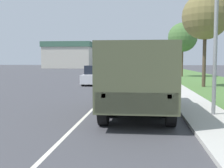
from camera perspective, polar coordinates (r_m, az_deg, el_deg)
ground_plane at (r=40.51m, az=3.08°, el=1.81°), size 180.00×180.00×0.00m
lane_centre_stripe at (r=40.51m, az=3.08°, el=1.82°), size 0.12×120.00×0.00m
sidewalk_right at (r=40.52m, az=9.45°, el=1.84°), size 1.80×120.00×0.12m
grass_strip_right at (r=41.02m, az=15.60°, el=1.70°), size 7.00×120.00×0.02m
military_truck at (r=11.02m, az=5.27°, el=1.76°), size 2.44×6.75×2.66m
car_nearest_ahead at (r=24.58m, az=-3.49°, el=1.62°), size 1.79×4.13×1.67m
car_second_ahead at (r=34.22m, az=5.50°, el=2.53°), size 1.77×4.85×1.71m
lamp_post at (r=11.01m, az=19.28°, el=14.09°), size 1.69×0.24×6.31m
tree_mid_right at (r=23.58m, az=18.45°, el=12.88°), size 3.62×3.62×7.33m
tree_far_right at (r=37.85m, az=14.16°, el=9.17°), size 3.76×3.76×6.96m
building_distant at (r=80.64m, az=-8.51°, el=5.83°), size 13.37×11.73×7.17m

